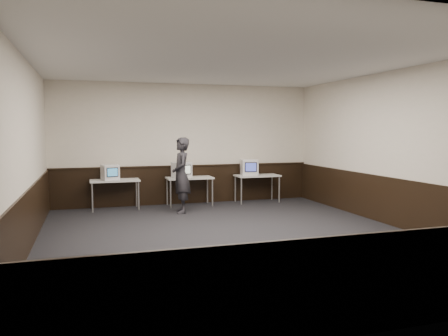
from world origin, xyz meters
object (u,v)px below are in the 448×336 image
object	(u,v)px
desk_center	(190,180)
desk_right	(257,177)
emac_left	(110,172)
person	(181,175)
desk_left	(115,182)
emac_center	(182,170)
emac_right	(249,167)

from	to	relation	value
desk_center	desk_right	distance (m)	1.90
emac_left	person	distance (m)	1.82
desk_left	emac_left	distance (m)	0.29
desk_right	emac_left	xyz separation A→B (m)	(-3.91, -0.04, 0.26)
desk_center	emac_center	bearing A→B (deg)	-167.60
desk_left	emac_center	xyz separation A→B (m)	(1.68, -0.05, 0.27)
desk_right	emac_left	world-z (taller)	emac_left
desk_right	emac_center	distance (m)	2.14
emac_center	person	distance (m)	0.87
emac_left	emac_center	xyz separation A→B (m)	(1.80, -0.01, 0.01)
person	emac_left	bearing A→B (deg)	-113.74
desk_right	emac_center	bearing A→B (deg)	-178.71
emac_left	emac_right	size ratio (longest dim) A/B	0.90
desk_center	person	xyz separation A→B (m)	(-0.41, -0.90, 0.22)
desk_left	emac_right	distance (m)	3.58
desk_left	desk_center	distance (m)	1.90
emac_right	desk_center	bearing A→B (deg)	-170.45
emac_center	person	bearing A→B (deg)	-120.64
desk_center	desk_right	xyz separation A→B (m)	(1.90, 0.00, 0.00)
emac_left	emac_center	bearing A→B (deg)	-14.17
desk_left	emac_left	size ratio (longest dim) A/B	2.52
desk_center	emac_left	bearing A→B (deg)	-178.88
desk_center	emac_left	xyz separation A→B (m)	(-2.01, -0.04, 0.26)
emac_center	desk_left	bearing A→B (deg)	160.26
desk_right	emac_right	distance (m)	0.37
desk_left	emac_right	xyz separation A→B (m)	(3.56, 0.00, 0.29)
desk_right	emac_center	size ratio (longest dim) A/B	2.27
desk_center	emac_left	distance (m)	2.03
desk_right	emac_left	size ratio (longest dim) A/B	2.52
emac_center	desk_center	bearing A→B (deg)	-5.72
desk_center	desk_left	bearing A→B (deg)	180.00
desk_left	person	xyz separation A→B (m)	(1.49, -0.90, 0.22)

